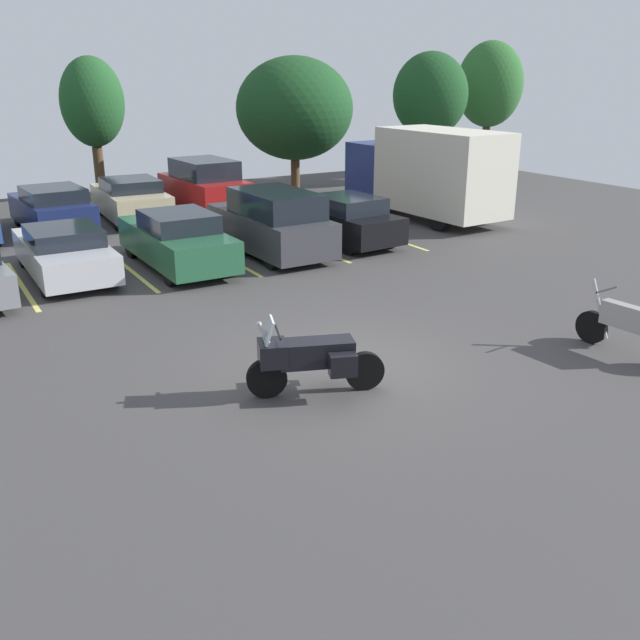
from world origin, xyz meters
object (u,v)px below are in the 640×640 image
(motorcycle_second, at_px, (629,327))
(car_far_champagne, at_px, (131,199))
(motorcycle_touring, at_px, (311,357))
(box_truck, at_px, (427,172))
(car_charcoal, at_px, (272,223))
(car_far_navy, at_px, (52,209))
(car_silver, at_px, (64,252))
(car_far_red, at_px, (204,187))
(car_black, at_px, (342,219))
(car_green, at_px, (177,240))

(motorcycle_second, relative_size, car_far_champagne, 0.49)
(motorcycle_second, bearing_deg, motorcycle_touring, 165.30)
(box_truck, bearing_deg, car_far_champagne, 151.25)
(car_charcoal, bearing_deg, car_far_navy, 126.78)
(car_silver, relative_size, car_far_navy, 1.05)
(car_far_red, distance_m, box_truck, 8.15)
(car_far_navy, bearing_deg, car_black, -40.53)
(car_black, bearing_deg, motorcycle_second, -91.60)
(car_charcoal, bearing_deg, motorcycle_second, -77.74)
(car_black, bearing_deg, car_charcoal, -175.92)
(car_silver, bearing_deg, car_black, -2.67)
(motorcycle_second, height_order, car_far_red, car_far_red)
(motorcycle_touring, distance_m, motorcycle_second, 6.11)
(motorcycle_touring, relative_size, car_silver, 0.48)
(car_far_navy, distance_m, box_truck, 12.82)
(car_far_navy, xyz_separation_m, box_truck, (11.92, -4.63, 0.91))
(car_silver, distance_m, car_far_champagne, 7.24)
(car_green, relative_size, car_far_navy, 1.10)
(car_far_navy, bearing_deg, motorcycle_second, -67.10)
(motorcycle_second, height_order, car_black, car_black)
(motorcycle_second, distance_m, car_charcoal, 10.47)
(car_green, distance_m, car_far_champagne, 6.90)
(car_charcoal, distance_m, car_far_red, 6.78)
(motorcycle_second, xyz_separation_m, car_far_champagne, (-4.32, 17.09, 0.19))
(motorcycle_second, bearing_deg, car_far_champagne, 104.19)
(car_charcoal, relative_size, box_truck, 0.72)
(car_green, bearing_deg, car_far_champagne, 83.80)
(motorcycle_second, bearing_deg, car_charcoal, 102.26)
(car_green, distance_m, car_charcoal, 2.85)
(motorcycle_touring, distance_m, car_charcoal, 9.43)
(motorcycle_touring, height_order, car_far_champagne, car_far_champagne)
(car_black, bearing_deg, car_green, -178.16)
(motorcycle_touring, bearing_deg, car_silver, 102.07)
(motorcycle_second, distance_m, car_far_champagne, 17.63)
(car_far_navy, xyz_separation_m, car_far_champagne, (2.73, 0.41, 0.01))
(motorcycle_second, relative_size, car_green, 0.46)
(motorcycle_second, relative_size, car_charcoal, 0.46)
(car_silver, relative_size, car_black, 1.04)
(car_silver, relative_size, box_truck, 0.69)
(motorcycle_second, xyz_separation_m, car_green, (-5.07, 10.23, 0.19))
(car_green, bearing_deg, car_far_red, 62.72)
(motorcycle_second, xyz_separation_m, car_far_navy, (-7.05, 16.68, 0.19))
(car_far_navy, relative_size, box_truck, 0.66)
(car_charcoal, xyz_separation_m, car_far_red, (0.64, 6.75, 0.07))
(car_silver, height_order, car_far_red, car_far_red)
(motorcycle_second, distance_m, car_black, 10.41)
(car_black, relative_size, car_far_champagne, 0.98)
(car_black, xyz_separation_m, car_far_champagne, (-4.61, 6.68, 0.02))
(motorcycle_touring, relative_size, car_far_navy, 0.50)
(motorcycle_touring, xyz_separation_m, box_truck, (10.78, 10.50, 1.00))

